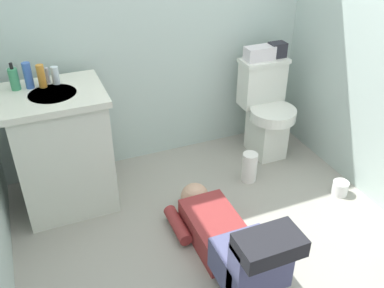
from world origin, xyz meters
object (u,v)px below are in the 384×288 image
at_px(faucet, 48,76).
at_px(bottle_blue, 28,76).
at_px(vanity_cabinet, 63,149).
at_px(bottle_amber, 41,76).
at_px(toilet_paper_roll, 340,188).
at_px(toilet, 266,110).
at_px(soap_dispenser, 14,79).
at_px(toiletry_bag, 277,50).
at_px(tissue_box, 260,53).
at_px(person_plumber, 230,240).
at_px(paper_towel_roll, 249,167).
at_px(bottle_clear, 55,75).

distance_m(faucet, bottle_blue, 0.12).
height_order(vanity_cabinet, bottle_blue, bottle_blue).
distance_m(bottle_amber, toilet_paper_roll, 2.11).
bearing_deg(toilet, soap_dispenser, 178.13).
distance_m(toiletry_bag, bottle_blue, 1.76).
bearing_deg(tissue_box, bottle_blue, -178.47).
bearing_deg(soap_dispenser, vanity_cabinet, -32.35).
relative_size(toilet, tissue_box, 3.41).
xyz_separation_m(toilet, person_plumber, (-0.79, -0.97, -0.19)).
relative_size(faucet, tissue_box, 0.45).
xyz_separation_m(toilet, bottle_amber, (-1.58, 0.03, 0.52)).
xyz_separation_m(soap_dispenser, paper_towel_roll, (1.43, -0.38, -0.78)).
distance_m(person_plumber, soap_dispenser, 1.56).
height_order(toilet, bottle_clear, bottle_clear).
distance_m(toilet, soap_dispenser, 1.81).
height_order(tissue_box, bottle_blue, bottle_blue).
bearing_deg(soap_dispenser, tissue_box, 1.16).
bearing_deg(toiletry_bag, paper_towel_roll, -134.65).
xyz_separation_m(person_plumber, toilet_paper_roll, (1.00, 0.27, -0.13)).
distance_m(faucet, paper_towel_roll, 1.51).
height_order(bottle_clear, paper_towel_roll, bottle_clear).
distance_m(toiletry_bag, bottle_clear, 1.60).
bearing_deg(toilet_paper_roll, paper_towel_roll, 142.78).
bearing_deg(paper_towel_roll, bottle_amber, 164.61).
bearing_deg(toilet_paper_roll, vanity_cabinet, 159.82).
xyz_separation_m(toilet, toilet_paper_roll, (0.21, -0.71, -0.32)).
xyz_separation_m(person_plumber, paper_towel_roll, (0.49, 0.65, -0.06)).
distance_m(bottle_blue, bottle_clear, 0.16).
bearing_deg(bottle_blue, tissue_box, 1.53).
xyz_separation_m(toilet, bottle_blue, (-1.65, 0.05, 0.53)).
xyz_separation_m(bottle_blue, toilet_paper_roll, (1.86, -0.76, -0.85)).
xyz_separation_m(vanity_cabinet, toilet_paper_roll, (1.75, -0.64, -0.37)).
xyz_separation_m(tissue_box, toilet_paper_roll, (0.26, -0.80, -0.75)).
height_order(soap_dispenser, paper_towel_roll, soap_dispenser).
xyz_separation_m(vanity_cabinet, person_plumber, (0.75, -0.91, -0.24)).
relative_size(toiletry_bag, soap_dispenser, 0.75).
relative_size(vanity_cabinet, faucet, 8.20).
height_order(person_plumber, soap_dispenser, soap_dispenser).
bearing_deg(person_plumber, faucet, 125.45).
distance_m(person_plumber, bottle_amber, 1.46).
xyz_separation_m(toilet, toiletry_bag, (0.11, 0.09, 0.44)).
bearing_deg(bottle_amber, toiletry_bag, 1.98).
distance_m(toilet, paper_towel_roll, 0.51).
distance_m(vanity_cabinet, tissue_box, 1.55).
distance_m(faucet, soap_dispenser, 0.19).
bearing_deg(bottle_blue, bottle_clear, 1.23).
bearing_deg(paper_towel_roll, bottle_clear, 162.81).
distance_m(soap_dispenser, toilet_paper_roll, 2.25).
bearing_deg(toilet_paper_roll, tissue_box, 107.80).
bearing_deg(tissue_box, vanity_cabinet, -174.11).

